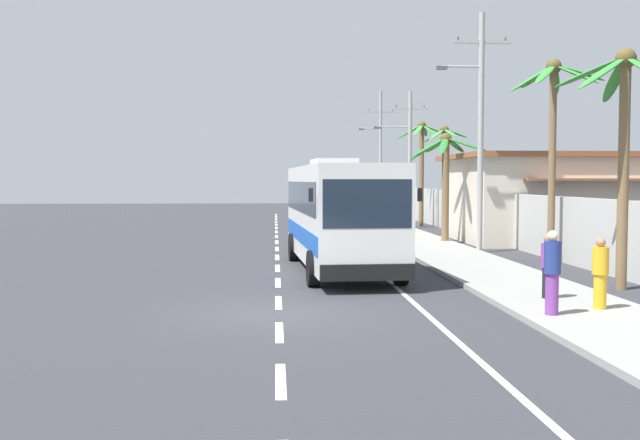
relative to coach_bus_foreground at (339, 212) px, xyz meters
The scene contains 18 objects.
ground_plane 8.36m from the coach_bus_foreground, 104.66° to the right, with size 160.00×160.00×0.00m, color #303035.
sidewalk_kerb 5.54m from the coach_bus_foreground, 24.27° to the left, with size 3.20×90.00×0.14m, color gray.
lane_markings 6.99m from the coach_bus_foreground, 90.30° to the left, with size 3.49×71.00×0.01m.
boundary_wall 10.55m from the coach_bus_foreground, 35.70° to the left, with size 0.24×60.00×2.42m, color #B2B2AD.
coach_bus_foreground is the anchor object (origin of this frame).
motorcycle_beside_bus 8.48m from the coach_bus_foreground, 74.69° to the left, with size 0.56×1.96×1.65m.
pedestrian_near_kerb 8.43m from the coach_bus_foreground, 57.11° to the right, with size 0.36×0.36×1.59m.
pedestrian_midwalk 10.05m from the coach_bus_foreground, 58.97° to the right, with size 0.36×0.36×1.60m.
pedestrian_far_walk 10.01m from the coach_bus_foreground, 67.59° to the right, with size 0.36×0.36×1.82m.
utility_pole_mid 9.22m from the coach_bus_foreground, 42.14° to the left, with size 3.13×0.24×9.94m.
utility_pole_far 22.44m from the coach_bus_foreground, 73.72° to the left, with size 3.38×0.24×8.56m.
utility_pole_distant 37.78m from the coach_bus_foreground, 79.80° to the left, with size 3.10×0.24×10.47m.
palm_nearest 11.85m from the coach_bus_foreground, 59.34° to the left, with size 3.80×3.79×5.28m.
palm_second 22.15m from the coach_bus_foreground, 67.88° to the left, with size 2.73×2.77×6.40m.
palm_third 8.87m from the coach_bus_foreground, 12.34° to the left, with size 3.50×3.21×7.42m.
palm_fourth 24.81m from the coach_bus_foreground, 72.32° to the left, with size 3.44×3.36×6.90m.
palm_farthest 9.26m from the coach_bus_foreground, 33.09° to the right, with size 3.75×3.75×6.63m.
roadside_building 17.20m from the coach_bus_foreground, 41.71° to the left, with size 12.26×9.18×4.32m.
Camera 1 is at (-0.08, -16.75, 3.03)m, focal length 41.43 mm.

